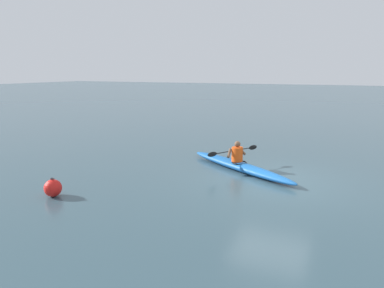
{
  "coord_description": "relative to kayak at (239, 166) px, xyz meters",
  "views": [
    {
      "loc": [
        -2.04,
        10.8,
        3.44
      ],
      "look_at": [
        2.22,
        1.35,
        1.26
      ],
      "focal_mm": 32.81,
      "sensor_mm": 36.0,
      "label": 1
    }
  ],
  "objects": [
    {
      "name": "ground_plane",
      "position": [
        -1.33,
        0.7,
        -0.15
      ],
      "size": [
        160.0,
        160.0,
        0.0
      ],
      "primitive_type": "plane",
      "color": "#334C56"
    },
    {
      "name": "kayak",
      "position": [
        0.0,
        0.0,
        0.0
      ],
      "size": [
        4.63,
        3.09,
        0.3
      ],
      "color": "#1959A5",
      "rests_on": "ground"
    },
    {
      "name": "kayaker",
      "position": [
        0.12,
        -0.07,
        0.45
      ],
      "size": [
        1.22,
        2.0,
        0.72
      ],
      "color": "#E04C14",
      "rests_on": "kayak"
    },
    {
      "name": "mooring_buoy_red_near",
      "position": [
        3.96,
        4.64,
        0.09
      ],
      "size": [
        0.49,
        0.49,
        0.53
      ],
      "color": "red",
      "rests_on": "ground"
    }
  ]
}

